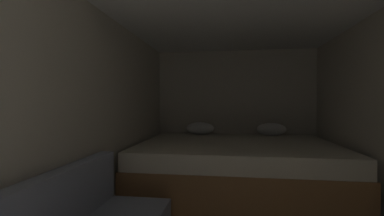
{
  "coord_description": "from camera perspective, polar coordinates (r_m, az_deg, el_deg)",
  "views": [
    {
      "loc": [
        -0.09,
        -0.52,
        1.22
      ],
      "look_at": [
        -0.51,
        2.45,
        1.16
      ],
      "focal_mm": 24.66,
      "sensor_mm": 36.0,
      "label": 1
    }
  ],
  "objects": [
    {
      "name": "bed",
      "position": [
        3.58,
        9.54,
        -12.76
      ],
      "size": [
        2.47,
        1.89,
        0.9
      ],
      "color": "olive",
      "rests_on": "ground"
    },
    {
      "name": "wall_left",
      "position": [
        2.43,
        -22.25,
        -3.03
      ],
      "size": [
        0.05,
        4.72,
        2.09
      ],
      "primitive_type": "cube",
      "color": "beige",
      "rests_on": "ground"
    },
    {
      "name": "wall_back",
      "position": [
        4.48,
        9.24,
        -1.08
      ],
      "size": [
        2.69,
        0.05,
        2.09
      ],
      "primitive_type": "cube",
      "color": "beige",
      "rests_on": "ground"
    }
  ]
}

